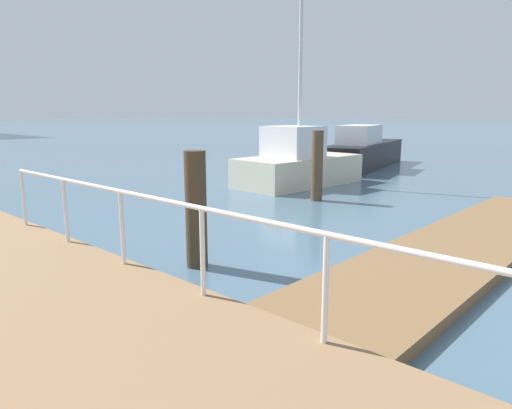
{
  "coord_description": "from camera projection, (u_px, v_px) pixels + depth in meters",
  "views": [
    {
      "loc": [
        -6.57,
        8.92,
        2.54
      ],
      "look_at": [
        -0.57,
        14.43,
        0.91
      ],
      "focal_mm": 32.77,
      "sensor_mm": 36.0,
      "label": 1
    }
  ],
  "objects": [
    {
      "name": "dock_piling_0",
      "position": [
        317.0,
        166.0,
        13.36
      ],
      "size": [
        0.33,
        0.33,
        2.01
      ],
      "primitive_type": "cylinder",
      "color": "brown",
      "rests_on": "ground_plane"
    },
    {
      "name": "ground_plane",
      "position": [
        118.0,
        207.0,
        12.59
      ],
      "size": [
        300.0,
        300.0,
        0.0
      ],
      "primitive_type": "plane",
      "color": "slate"
    },
    {
      "name": "moored_boat_2",
      "position": [
        364.0,
        152.0,
        21.35
      ],
      "size": [
        7.57,
        3.39,
        1.95
      ],
      "color": "black",
      "rests_on": "ground_plane"
    },
    {
      "name": "moored_boat_0",
      "position": [
        297.0,
        164.0,
        16.3
      ],
      "size": [
        4.79,
        2.42,
        7.15
      ],
      "color": "beige",
      "rests_on": "ground_plane"
    },
    {
      "name": "dock_piling_2",
      "position": [
        196.0,
        210.0,
        7.62
      ],
      "size": [
        0.35,
        0.35,
        1.93
      ],
      "primitive_type": "cylinder",
      "color": "#473826",
      "rests_on": "ground_plane"
    },
    {
      "name": "floating_dock",
      "position": [
        461.0,
        247.0,
        8.58
      ],
      "size": [
        11.14,
        2.0,
        0.18
      ],
      "primitive_type": "cube",
      "color": "olive",
      "rests_on": "ground_plane"
    }
  ]
}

